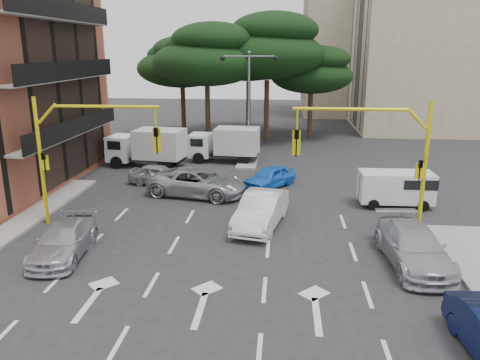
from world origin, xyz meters
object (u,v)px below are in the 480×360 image
object	(u,v)px
car_silver_cross_b	(159,175)
box_truck_a	(147,148)
car_silver_parked	(413,246)
signal_mast_left	(77,144)
signal_mast_right	(383,150)
van_white	(395,189)
car_white_hatch	(261,210)
car_blue_compact	(270,177)
car_silver_cross_a	(197,182)
car_silver_wagon	(64,241)
street_lamp_center	(249,87)
box_truck_b	(225,145)

from	to	relation	value
car_silver_cross_b	box_truck_a	world-z (taller)	box_truck_a
car_silver_parked	signal_mast_left	bearing A→B (deg)	164.29
signal_mast_right	van_white	distance (m)	5.39
car_white_hatch	car_blue_compact	world-z (taller)	car_white_hatch
signal_mast_left	car_silver_cross_a	world-z (taller)	signal_mast_left
car_silver_wagon	van_white	size ratio (longest dim) A/B	1.19
car_silver_wagon	car_silver_cross_a	distance (m)	9.29
car_blue_compact	car_silver_cross_a	bearing A→B (deg)	-117.60
car_blue_compact	van_white	world-z (taller)	van_white
street_lamp_center	car_silver_parked	world-z (taller)	street_lamp_center
box_truck_a	box_truck_b	xyz separation A→B (m)	(5.25, 2.02, -0.08)
street_lamp_center	box_truck_a	world-z (taller)	street_lamp_center
street_lamp_center	car_silver_cross_b	xyz separation A→B (m)	(-5.00, -7.00, -4.80)
car_white_hatch	car_silver_parked	bearing A→B (deg)	-18.62
signal_mast_left	street_lamp_center	world-z (taller)	street_lamp_center
car_silver_parked	box_truck_b	size ratio (longest dim) A/B	0.98
car_silver_wagon	car_silver_cross_a	xyz separation A→B (m)	(3.89, 8.44, 0.13)
car_silver_cross_b	van_white	xyz separation A→B (m)	(13.50, -2.82, 0.32)
box_truck_a	box_truck_b	distance (m)	5.63
street_lamp_center	car_silver_cross_a	xyz separation A→B (m)	(-2.24, -9.00, -4.66)
car_silver_parked	van_white	size ratio (longest dim) A/B	1.35
car_silver_cross_a	box_truck_b	bearing A→B (deg)	8.16
street_lamp_center	car_silver_cross_b	bearing A→B (deg)	-125.54
street_lamp_center	box_truck_b	bearing A→B (deg)	-161.08
signal_mast_left	box_truck_a	size ratio (longest dim) A/B	1.10
car_blue_compact	box_truck_b	size ratio (longest dim) A/B	0.74
box_truck_a	car_white_hatch	bearing A→B (deg)	-133.86
car_silver_cross_a	van_white	xyz separation A→B (m)	(10.74, -0.82, 0.17)
street_lamp_center	car_silver_wagon	world-z (taller)	street_lamp_center
car_blue_compact	car_silver_wagon	world-z (taller)	same
signal_mast_right	car_white_hatch	world-z (taller)	signal_mast_right
car_silver_cross_a	box_truck_a	world-z (taller)	box_truck_a
signal_mast_left	box_truck_b	world-z (taller)	signal_mast_left
street_lamp_center	box_truck_b	world-z (taller)	street_lamp_center
street_lamp_center	box_truck_a	distance (m)	8.49
signal_mast_left	box_truck_b	distance (m)	14.58
car_silver_parked	street_lamp_center	bearing A→B (deg)	110.01
car_blue_compact	car_silver_parked	distance (m)	11.53
street_lamp_center	box_truck_a	bearing A→B (deg)	-159.46
signal_mast_left	car_white_hatch	distance (m)	8.95
car_silver_wagon	box_truck_a	bearing A→B (deg)	87.71
car_silver_cross_b	box_truck_a	distance (m)	4.87
signal_mast_left	car_silver_wagon	size ratio (longest dim) A/B	1.35
car_silver_cross_a	car_silver_parked	size ratio (longest dim) A/B	1.10
street_lamp_center	signal_mast_left	bearing A→B (deg)	-115.91
car_silver_cross_a	car_silver_wagon	bearing A→B (deg)	166.92
car_silver_cross_a	car_silver_cross_b	size ratio (longest dim) A/B	1.52
car_white_hatch	car_silver_wagon	size ratio (longest dim) A/B	1.08
car_blue_compact	street_lamp_center	bearing A→B (deg)	140.43
signal_mast_right	car_silver_parked	size ratio (longest dim) A/B	1.18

